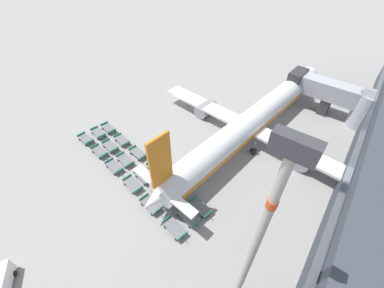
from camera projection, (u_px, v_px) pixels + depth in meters
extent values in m
plane|color=gray|center=(182.00, 106.00, 48.03)|extent=(500.00, 500.00, 0.00)
cube|color=#232D3D|center=(361.00, 141.00, 30.18)|extent=(0.12, 73.15, 3.83)
cylinder|color=#A8AAB2|center=(367.00, 111.00, 41.22)|extent=(4.65, 4.65, 6.24)
cube|color=#A8AAB2|center=(331.00, 91.00, 43.33)|extent=(13.30, 3.80, 3.15)
cube|color=#2D2D33|center=(296.00, 80.00, 46.48)|extent=(2.65, 4.77, 3.77)
cube|color=#38383D|center=(325.00, 105.00, 45.43)|extent=(1.75, 2.87, 3.09)
cylinder|color=white|center=(255.00, 118.00, 39.36)|extent=(8.04, 42.58, 3.91)
sphere|color=white|center=(307.00, 76.00, 50.85)|extent=(3.72, 3.72, 3.72)
cone|color=white|center=(160.00, 195.00, 27.87)|extent=(4.16, 5.04, 3.72)
cube|color=orange|center=(160.00, 161.00, 24.70)|extent=(0.57, 2.95, 6.67)
cube|color=white|center=(163.00, 189.00, 27.80)|extent=(10.33, 2.22, 0.24)
cube|color=white|center=(249.00, 127.00, 39.03)|extent=(36.75, 6.63, 0.44)
cylinder|color=gray|center=(304.00, 158.00, 35.06)|extent=(3.11, 4.00, 2.76)
cylinder|color=gray|center=(206.00, 109.00, 44.77)|extent=(3.11, 4.00, 2.76)
cube|color=orange|center=(254.00, 121.00, 39.82)|extent=(7.70, 38.37, 0.70)
cylinder|color=#56565B|center=(288.00, 98.00, 47.74)|extent=(0.24, 0.24, 1.78)
sphere|color=black|center=(287.00, 101.00, 48.34)|extent=(1.08, 1.08, 1.08)
cylinder|color=#56565B|center=(254.00, 147.00, 36.88)|extent=(0.24, 0.24, 1.78)
sphere|color=black|center=(253.00, 151.00, 37.48)|extent=(1.08, 1.08, 1.08)
cylinder|color=#56565B|center=(225.00, 131.00, 39.76)|extent=(0.24, 0.24, 1.78)
sphere|color=black|center=(225.00, 135.00, 40.36)|extent=(1.08, 1.08, 1.08)
sphere|color=black|center=(14.00, 274.00, 24.28)|extent=(0.60, 0.60, 0.60)
cube|color=slate|center=(86.00, 139.00, 39.65)|extent=(3.12, 1.73, 0.10)
cube|color=#237F56|center=(90.00, 142.00, 38.78)|extent=(0.21, 1.47, 0.32)
cube|color=#237F56|center=(81.00, 134.00, 40.24)|extent=(0.21, 1.47, 0.32)
cube|color=#333338|center=(92.00, 144.00, 38.81)|extent=(0.70, 0.12, 0.06)
sphere|color=black|center=(86.00, 145.00, 39.04)|extent=(0.36, 0.36, 0.36)
sphere|color=black|center=(93.00, 141.00, 39.72)|extent=(0.36, 0.36, 0.36)
sphere|color=black|center=(80.00, 139.00, 40.09)|extent=(0.36, 0.36, 0.36)
sphere|color=black|center=(86.00, 136.00, 40.77)|extent=(0.36, 0.36, 0.36)
cube|color=slate|center=(99.00, 151.00, 37.39)|extent=(3.15, 1.79, 0.10)
cube|color=#237F56|center=(104.00, 155.00, 36.50)|extent=(0.24, 1.47, 0.32)
cube|color=#237F56|center=(94.00, 146.00, 38.00)|extent=(0.24, 1.47, 0.32)
cube|color=#333338|center=(106.00, 158.00, 36.53)|extent=(0.70, 0.14, 0.06)
sphere|color=black|center=(100.00, 158.00, 36.77)|extent=(0.36, 0.36, 0.36)
sphere|color=black|center=(107.00, 154.00, 37.44)|extent=(0.36, 0.36, 0.36)
sphere|color=black|center=(93.00, 152.00, 37.85)|extent=(0.36, 0.36, 0.36)
sphere|color=black|center=(100.00, 148.00, 38.51)|extent=(0.36, 0.36, 0.36)
cube|color=slate|center=(114.00, 166.00, 35.00)|extent=(3.18, 1.87, 0.10)
cube|color=#237F56|center=(119.00, 171.00, 34.09)|extent=(0.29, 1.46, 0.32)
cube|color=#237F56|center=(109.00, 160.00, 35.63)|extent=(0.29, 1.46, 0.32)
cube|color=#333338|center=(121.00, 174.00, 34.11)|extent=(0.70, 0.16, 0.06)
sphere|color=black|center=(115.00, 174.00, 34.38)|extent=(0.36, 0.36, 0.36)
sphere|color=black|center=(122.00, 170.00, 35.02)|extent=(0.36, 0.36, 0.36)
sphere|color=black|center=(107.00, 166.00, 35.48)|extent=(0.36, 0.36, 0.36)
sphere|color=black|center=(115.00, 162.00, 36.13)|extent=(0.36, 0.36, 0.36)
cube|color=slate|center=(133.00, 184.00, 32.54)|extent=(3.20, 1.94, 0.10)
cube|color=#237F56|center=(138.00, 190.00, 31.61)|extent=(0.32, 1.46, 0.32)
cube|color=#237F56|center=(127.00, 177.00, 33.19)|extent=(0.32, 1.46, 0.32)
cube|color=#333338|center=(140.00, 193.00, 31.63)|extent=(0.70, 0.17, 0.06)
sphere|color=black|center=(133.00, 193.00, 31.91)|extent=(0.36, 0.36, 0.36)
sphere|color=black|center=(141.00, 188.00, 32.54)|extent=(0.36, 0.36, 0.36)
sphere|color=black|center=(125.00, 184.00, 33.04)|extent=(0.36, 0.36, 0.36)
sphere|color=black|center=(133.00, 179.00, 33.67)|extent=(0.36, 0.36, 0.36)
cube|color=slate|center=(151.00, 204.00, 30.14)|extent=(3.18, 1.87, 0.10)
cube|color=#237F56|center=(158.00, 211.00, 29.23)|extent=(0.29, 1.46, 0.32)
cube|color=#237F56|center=(144.00, 197.00, 30.77)|extent=(0.29, 1.46, 0.32)
cube|color=#333338|center=(160.00, 214.00, 29.25)|extent=(0.70, 0.16, 0.06)
sphere|color=black|center=(152.00, 214.00, 29.51)|extent=(0.36, 0.36, 0.36)
sphere|color=black|center=(160.00, 208.00, 30.16)|extent=(0.36, 0.36, 0.36)
sphere|color=black|center=(142.00, 204.00, 30.62)|extent=(0.36, 0.36, 0.36)
sphere|color=black|center=(150.00, 198.00, 31.26)|extent=(0.36, 0.36, 0.36)
cube|color=slate|center=(175.00, 228.00, 27.76)|extent=(3.22, 2.00, 0.10)
cube|color=#237F56|center=(182.00, 236.00, 26.81)|extent=(0.35, 1.45, 0.32)
cube|color=#237F56|center=(167.00, 219.00, 28.42)|extent=(0.35, 1.45, 0.32)
cube|color=#333338|center=(185.00, 240.00, 26.82)|extent=(0.70, 0.19, 0.06)
sphere|color=black|center=(176.00, 239.00, 27.12)|extent=(0.36, 0.36, 0.36)
sphere|color=black|center=(184.00, 232.00, 27.74)|extent=(0.36, 0.36, 0.36)
sphere|color=black|center=(165.00, 227.00, 28.28)|extent=(0.36, 0.36, 0.36)
sphere|color=black|center=(173.00, 220.00, 28.89)|extent=(0.36, 0.36, 0.36)
cube|color=slate|center=(98.00, 133.00, 40.84)|extent=(3.21, 1.97, 0.10)
cube|color=#237F56|center=(102.00, 136.00, 39.90)|extent=(0.33, 1.46, 0.32)
cube|color=#237F56|center=(94.00, 128.00, 41.49)|extent=(0.33, 1.46, 0.32)
cube|color=#333338|center=(103.00, 138.00, 39.91)|extent=(0.70, 0.18, 0.06)
sphere|color=black|center=(98.00, 139.00, 40.20)|extent=(0.36, 0.36, 0.36)
sphere|color=black|center=(105.00, 136.00, 40.83)|extent=(0.36, 0.36, 0.36)
sphere|color=black|center=(93.00, 133.00, 41.35)|extent=(0.36, 0.36, 0.36)
sphere|color=black|center=(99.00, 130.00, 41.97)|extent=(0.36, 0.36, 0.36)
cube|color=slate|center=(110.00, 146.00, 38.32)|extent=(3.19, 1.91, 0.10)
cube|color=#237F56|center=(115.00, 149.00, 37.40)|extent=(0.31, 1.46, 0.32)
cube|color=#237F56|center=(106.00, 141.00, 38.96)|extent=(0.31, 1.46, 0.32)
cube|color=#333338|center=(116.00, 152.00, 37.41)|extent=(0.70, 0.17, 0.06)
sphere|color=black|center=(111.00, 153.00, 37.69)|extent=(0.36, 0.36, 0.36)
sphere|color=black|center=(118.00, 149.00, 38.32)|extent=(0.36, 0.36, 0.36)
sphere|color=black|center=(104.00, 146.00, 38.81)|extent=(0.36, 0.36, 0.36)
sphere|color=black|center=(111.00, 143.00, 39.45)|extent=(0.36, 0.36, 0.36)
cube|color=slate|center=(125.00, 160.00, 35.99)|extent=(3.21, 1.95, 0.10)
cube|color=#237F56|center=(130.00, 164.00, 35.06)|extent=(0.33, 1.46, 0.32)
cube|color=#237F56|center=(120.00, 154.00, 36.64)|extent=(0.33, 1.46, 0.32)
cube|color=#333338|center=(132.00, 167.00, 35.07)|extent=(0.70, 0.18, 0.06)
sphere|color=black|center=(126.00, 167.00, 35.35)|extent=(0.36, 0.36, 0.36)
sphere|color=black|center=(133.00, 163.00, 35.98)|extent=(0.36, 0.36, 0.36)
sphere|color=black|center=(119.00, 160.00, 36.49)|extent=(0.36, 0.36, 0.36)
sphere|color=black|center=(126.00, 156.00, 37.12)|extent=(0.36, 0.36, 0.36)
cube|color=slate|center=(144.00, 176.00, 33.61)|extent=(3.19, 1.92, 0.10)
cube|color=#237F56|center=(150.00, 181.00, 32.69)|extent=(0.31, 1.46, 0.32)
cube|color=#237F56|center=(138.00, 170.00, 34.25)|extent=(0.31, 1.46, 0.32)
cube|color=#333338|center=(152.00, 184.00, 32.70)|extent=(0.70, 0.17, 0.06)
sphere|color=black|center=(145.00, 184.00, 32.98)|extent=(0.36, 0.36, 0.36)
sphere|color=black|center=(152.00, 180.00, 33.61)|extent=(0.36, 0.36, 0.36)
sphere|color=black|center=(136.00, 176.00, 34.10)|extent=(0.36, 0.36, 0.36)
sphere|color=black|center=(144.00, 172.00, 34.74)|extent=(0.36, 0.36, 0.36)
cube|color=slate|center=(165.00, 196.00, 31.15)|extent=(3.18, 1.88, 0.10)
cube|color=#237F56|center=(172.00, 201.00, 30.24)|extent=(0.29, 1.46, 0.32)
cube|color=#237F56|center=(158.00, 188.00, 31.78)|extent=(0.29, 1.46, 0.32)
cube|color=#333338|center=(174.00, 205.00, 30.25)|extent=(0.70, 0.16, 0.06)
sphere|color=black|center=(166.00, 205.00, 30.52)|extent=(0.36, 0.36, 0.36)
sphere|color=black|center=(174.00, 199.00, 31.17)|extent=(0.36, 0.36, 0.36)
sphere|color=black|center=(156.00, 195.00, 31.63)|extent=(0.36, 0.36, 0.36)
sphere|color=black|center=(164.00, 190.00, 32.27)|extent=(0.36, 0.36, 0.36)
cube|color=slate|center=(188.00, 216.00, 28.93)|extent=(3.19, 1.90, 0.10)
cube|color=#237F56|center=(196.00, 223.00, 28.01)|extent=(0.30, 1.46, 0.32)
cube|color=#237F56|center=(180.00, 207.00, 29.57)|extent=(0.30, 1.46, 0.32)
cube|color=#333338|center=(198.00, 226.00, 28.03)|extent=(0.70, 0.17, 0.06)
sphere|color=black|center=(190.00, 226.00, 28.30)|extent=(0.36, 0.36, 0.36)
sphere|color=black|center=(197.00, 220.00, 28.94)|extent=(0.36, 0.36, 0.36)
sphere|color=black|center=(178.00, 215.00, 29.42)|extent=(0.36, 0.36, 0.36)
sphere|color=black|center=(186.00, 209.00, 30.06)|extent=(0.36, 0.36, 0.36)
cube|color=slate|center=(108.00, 128.00, 41.81)|extent=(3.19, 1.92, 0.10)
cube|color=#237F56|center=(112.00, 131.00, 40.89)|extent=(0.31, 1.46, 0.32)
cube|color=#237F56|center=(104.00, 123.00, 42.45)|extent=(0.31, 1.46, 0.32)
cube|color=#333338|center=(114.00, 133.00, 40.90)|extent=(0.70, 0.17, 0.06)
sphere|color=black|center=(109.00, 134.00, 41.18)|extent=(0.36, 0.36, 0.36)
sphere|color=black|center=(115.00, 131.00, 41.82)|extent=(0.36, 0.36, 0.36)
sphere|color=black|center=(103.00, 128.00, 42.31)|extent=(0.36, 0.36, 0.36)
sphere|color=black|center=(109.00, 125.00, 42.94)|extent=(0.36, 0.36, 0.36)
cube|color=slate|center=(122.00, 140.00, 39.41)|extent=(3.22, 2.00, 0.10)
cube|color=#237F56|center=(126.00, 143.00, 38.47)|extent=(0.35, 1.45, 0.32)
cube|color=#237F56|center=(117.00, 135.00, 40.08)|extent=(0.35, 1.45, 0.32)
cube|color=#333338|center=(128.00, 146.00, 38.47)|extent=(0.70, 0.19, 0.06)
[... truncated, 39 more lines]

